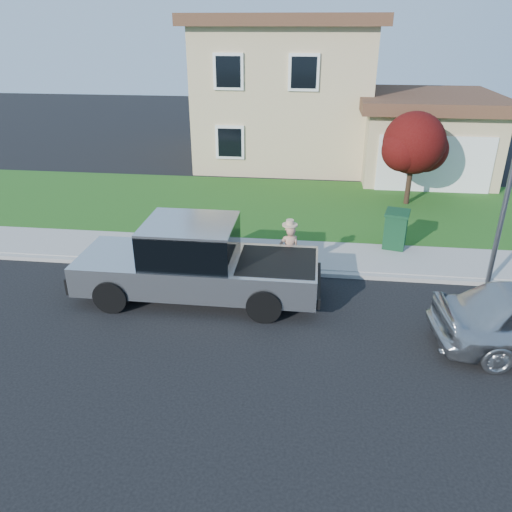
{
  "coord_description": "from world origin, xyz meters",
  "views": [
    {
      "loc": [
        1.69,
        -9.74,
        6.46
      ],
      "look_at": [
        0.33,
        1.43,
        1.2
      ],
      "focal_mm": 35.0,
      "sensor_mm": 36.0,
      "label": 1
    }
  ],
  "objects_px": {
    "pickup_truck": "(197,263)",
    "ornamental_tree": "(415,146)",
    "woman": "(289,251)",
    "trash_bin": "(396,229)"
  },
  "relations": [
    {
      "from": "pickup_truck",
      "to": "ornamental_tree",
      "type": "height_order",
      "value": "ornamental_tree"
    },
    {
      "from": "pickup_truck",
      "to": "ornamental_tree",
      "type": "relative_size",
      "value": 1.78
    },
    {
      "from": "woman",
      "to": "ornamental_tree",
      "type": "relative_size",
      "value": 0.49
    },
    {
      "from": "pickup_truck",
      "to": "woman",
      "type": "bearing_deg",
      "value": 30.88
    },
    {
      "from": "woman",
      "to": "trash_bin",
      "type": "relative_size",
      "value": 1.49
    },
    {
      "from": "pickup_truck",
      "to": "trash_bin",
      "type": "height_order",
      "value": "pickup_truck"
    },
    {
      "from": "pickup_truck",
      "to": "ornamental_tree",
      "type": "bearing_deg",
      "value": 50.7
    },
    {
      "from": "pickup_truck",
      "to": "trash_bin",
      "type": "relative_size",
      "value": 5.43
    },
    {
      "from": "ornamental_tree",
      "to": "trash_bin",
      "type": "relative_size",
      "value": 3.05
    },
    {
      "from": "pickup_truck",
      "to": "ornamental_tree",
      "type": "xyz_separation_m",
      "value": [
        6.48,
        7.95,
        1.38
      ]
    }
  ]
}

